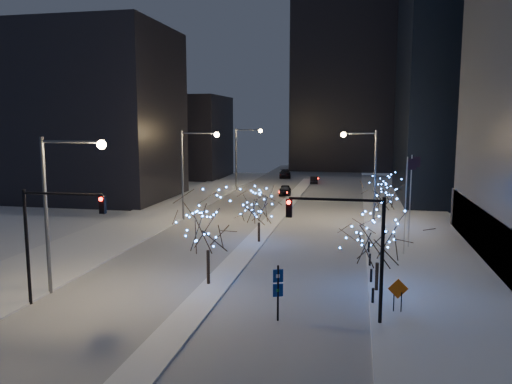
% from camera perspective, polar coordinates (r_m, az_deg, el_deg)
% --- Properties ---
extents(ground, '(160.00, 160.00, 0.00)m').
position_cam_1_polar(ground, '(29.19, -7.69, -13.99)').
color(ground, silver).
rests_on(ground, ground).
extents(road, '(20.00, 130.00, 0.02)m').
position_cam_1_polar(road, '(62.15, 2.96, -2.12)').
color(road, '#A3A7B1').
rests_on(road, ground).
extents(median, '(2.00, 80.00, 0.15)m').
position_cam_1_polar(median, '(57.28, 2.21, -2.91)').
color(median, white).
rests_on(median, ground).
extents(east_sidewalk, '(10.00, 90.00, 0.15)m').
position_cam_1_polar(east_sidewalk, '(47.16, 18.52, -5.70)').
color(east_sidewalk, white).
rests_on(east_sidewalk, ground).
extents(west_sidewalk, '(8.00, 90.00, 0.15)m').
position_cam_1_polar(west_sidewalk, '(52.16, -15.05, -4.27)').
color(west_sidewalk, white).
rests_on(west_sidewalk, ground).
extents(filler_west_near, '(22.00, 18.00, 24.00)m').
position_cam_1_polar(filler_west_near, '(75.29, -18.18, 8.42)').
color(filler_west_near, black).
rests_on(filler_west_near, ground).
extents(filler_west_far, '(18.00, 16.00, 16.00)m').
position_cam_1_polar(filler_west_far, '(101.80, -8.69, 6.25)').
color(filler_west_far, black).
rests_on(filler_west_far, ground).
extents(horizon_block, '(24.00, 14.00, 42.00)m').
position_cam_1_polar(horizon_block, '(118.00, 10.25, 12.76)').
color(horizon_block, black).
rests_on(horizon_block, ground).
extents(street_lamp_w_near, '(4.40, 0.56, 10.00)m').
position_cam_1_polar(street_lamp_w_near, '(33.18, -21.48, -0.17)').
color(street_lamp_w_near, '#595E66').
rests_on(street_lamp_w_near, ground).
extents(street_lamp_w_mid, '(4.40, 0.56, 10.00)m').
position_cam_1_polar(street_lamp_w_mid, '(55.70, -7.39, 3.39)').
color(street_lamp_w_mid, '#595E66').
rests_on(street_lamp_w_mid, ground).
extents(street_lamp_w_far, '(4.40, 0.56, 10.00)m').
position_cam_1_polar(street_lamp_w_far, '(79.71, -1.56, 4.81)').
color(street_lamp_w_far, '#595E66').
rests_on(street_lamp_w_far, ground).
extents(street_lamp_east, '(3.90, 0.56, 10.00)m').
position_cam_1_polar(street_lamp_east, '(55.71, 12.55, 3.22)').
color(street_lamp_east, '#595E66').
rests_on(street_lamp_east, ground).
extents(traffic_signal_west, '(5.26, 0.43, 7.00)m').
position_cam_1_polar(traffic_signal_west, '(31.55, -22.53, -3.83)').
color(traffic_signal_west, black).
rests_on(traffic_signal_west, ground).
extents(traffic_signal_east, '(5.26, 0.43, 7.00)m').
position_cam_1_polar(traffic_signal_east, '(27.21, 10.99, -5.17)').
color(traffic_signal_east, black).
rests_on(traffic_signal_east, ground).
extents(flagpoles, '(1.35, 2.60, 8.00)m').
position_cam_1_polar(flagpoles, '(43.41, 17.08, -0.44)').
color(flagpoles, silver).
rests_on(flagpoles, east_sidewalk).
extents(bollards, '(0.16, 12.16, 0.90)m').
position_cam_1_polar(bollards, '(36.99, 12.95, -8.37)').
color(bollards, black).
rests_on(bollards, east_sidewalk).
extents(car_near, '(2.29, 4.65, 1.53)m').
position_cam_1_polar(car_near, '(75.19, 3.34, 0.22)').
color(car_near, black).
rests_on(car_near, ground).
extents(car_mid, '(1.68, 3.93, 1.26)m').
position_cam_1_polar(car_mid, '(90.23, 6.64, 1.39)').
color(car_mid, black).
rests_on(car_mid, ground).
extents(car_far, '(2.98, 5.70, 1.58)m').
position_cam_1_polar(car_far, '(98.61, 3.33, 2.07)').
color(car_far, black).
rests_on(car_far, ground).
extents(holiday_tree_median_near, '(6.42, 6.42, 6.29)m').
position_cam_1_polar(holiday_tree_median_near, '(33.08, -5.55, -3.61)').
color(holiday_tree_median_near, black).
rests_on(holiday_tree_median_near, median).
extents(holiday_tree_median_far, '(4.93, 4.93, 5.12)m').
position_cam_1_polar(holiday_tree_median_far, '(44.82, 0.34, -1.61)').
color(holiday_tree_median_far, black).
rests_on(holiday_tree_median_far, median).
extents(holiday_tree_plaza_near, '(5.00, 5.00, 5.77)m').
position_cam_1_polar(holiday_tree_plaza_near, '(32.74, 13.79, -4.84)').
color(holiday_tree_plaza_near, black).
rests_on(holiday_tree_plaza_near, east_sidewalk).
extents(holiday_tree_plaza_far, '(4.52, 4.52, 5.30)m').
position_cam_1_polar(holiday_tree_plaza_far, '(53.54, 14.51, -0.18)').
color(holiday_tree_plaza_far, black).
rests_on(holiday_tree_plaza_far, east_sidewalk).
extents(wayfinding_sign, '(0.55, 0.28, 3.16)m').
position_cam_1_polar(wayfinding_sign, '(27.79, 2.53, -10.80)').
color(wayfinding_sign, black).
rests_on(wayfinding_sign, ground).
extents(construction_sign, '(1.17, 0.25, 1.94)m').
position_cam_1_polar(construction_sign, '(30.02, 15.92, -10.91)').
color(construction_sign, black).
rests_on(construction_sign, east_sidewalk).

